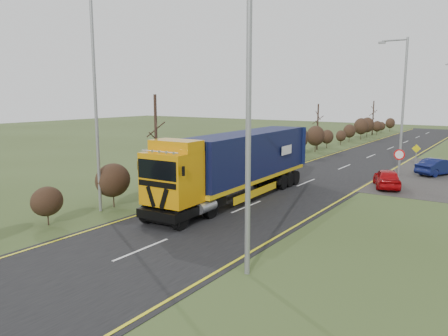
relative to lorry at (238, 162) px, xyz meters
name	(u,v)px	position (x,y,z in m)	size (l,w,h in m)	color
ground	(203,225)	(1.36, -5.22, -2.23)	(160.00, 160.00, 0.00)	#38481F
road	(294,188)	(1.36, 4.78, -2.22)	(8.00, 120.00, 0.02)	black
layby	(428,175)	(7.86, 14.78, -2.22)	(6.00, 18.00, 0.02)	#2F2C2A
lane_markings	(292,188)	(1.36, 4.47, -2.20)	(7.52, 116.00, 0.01)	yellow
hedgerow	(201,160)	(-4.64, 2.67, -0.61)	(2.24, 102.04, 6.05)	black
lorry	(238,162)	(0.00, 0.00, 0.00)	(2.79, 14.20, 3.94)	black
car_red_hatchback	(387,178)	(6.39, 8.21, -1.60)	(1.48, 3.69, 1.26)	#AF080D
car_blue_sedan	(438,167)	(8.46, 15.10, -1.60)	(1.34, 3.84, 1.27)	#0B113D
streetlight_near	(245,114)	(5.83, -8.86, 3.17)	(2.07, 0.20, 9.77)	gray
streetlight_mid	(402,100)	(5.82, 13.66, 3.40)	(2.15, 0.20, 10.17)	gray
left_pole	(96,109)	(-4.61, -6.16, 3.05)	(0.16, 0.16, 10.57)	gray
speed_sign	(399,161)	(6.96, 8.70, -0.44)	(0.70, 0.10, 2.53)	gray
warning_board	(416,153)	(6.24, 18.49, -1.08)	(0.72, 0.11, 1.90)	gray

